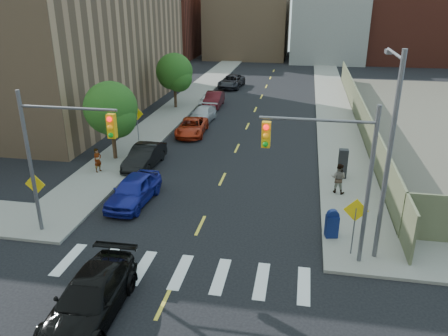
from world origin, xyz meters
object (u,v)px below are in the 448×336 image
at_px(parked_car_grey, 231,82).
at_px(mailbox, 332,224).
at_px(pedestrian_east, 338,178).
at_px(parked_car_red, 192,127).
at_px(pedestrian_west, 98,160).
at_px(parked_car_black, 145,156).
at_px(parked_car_silver, 203,115).
at_px(black_sedan, 90,298).
at_px(parked_car_maroon, 214,99).
at_px(parked_car_blue, 134,190).
at_px(parked_car_white, 207,100).
at_px(payphone, 343,164).

bearing_deg(parked_car_grey, mailbox, -68.04).
bearing_deg(pedestrian_east, parked_car_red, -21.84).
bearing_deg(pedestrian_east, pedestrian_west, 17.56).
height_order(parked_car_black, pedestrian_east, pedestrian_east).
relative_size(parked_car_grey, pedestrian_west, 3.43).
xyz_separation_m(parked_car_silver, black_sedan, (1.86, -25.83, 0.10)).
bearing_deg(pedestrian_west, parked_car_maroon, 11.81).
bearing_deg(pedestrian_west, parked_car_black, -33.35).
xyz_separation_m(parked_car_blue, parked_car_red, (0.00, 12.90, -0.12)).
bearing_deg(mailbox, pedestrian_east, 71.31).
xyz_separation_m(parked_car_maroon, pedestrian_east, (11.30, -19.48, 0.28)).
distance_m(parked_car_blue, parked_car_white, 22.71).
distance_m(parked_car_black, payphone, 12.85).
xyz_separation_m(parked_car_blue, pedestrian_east, (11.16, 3.13, 0.25)).
relative_size(parked_car_black, black_sedan, 0.86).
bearing_deg(parked_car_white, parked_car_silver, -80.95).
bearing_deg(parked_car_silver, black_sedan, -81.80).
height_order(black_sedan, pedestrian_east, pedestrian_east).
relative_size(black_sedan, pedestrian_east, 2.98).
distance_m(parked_car_red, pedestrian_east, 14.84).
xyz_separation_m(parked_car_black, parked_car_white, (0.46, 17.39, -0.13)).
xyz_separation_m(parked_car_grey, payphone, (11.55, -27.15, 0.32)).
bearing_deg(parked_car_silver, mailbox, -56.60).
bearing_deg(parked_car_blue, parked_car_red, 93.61).
bearing_deg(parked_car_maroon, parked_car_grey, 87.73).
xyz_separation_m(parked_car_maroon, parked_car_grey, (0.14, 10.00, 0.00)).
xyz_separation_m(parked_car_white, payphone, (12.39, -17.23, 0.46)).
xyz_separation_m(mailbox, pedestrian_west, (-14.43, 5.59, 0.11)).
relative_size(mailbox, pedestrian_west, 0.89).
distance_m(parked_car_silver, black_sedan, 25.90).
bearing_deg(pedestrian_west, payphone, -60.32).
bearing_deg(black_sedan, mailbox, 37.31).
relative_size(parked_car_silver, pedestrian_east, 2.57).
distance_m(mailbox, pedestrian_east, 5.15).
bearing_deg(pedestrian_east, black_sedan, 71.83).
relative_size(parked_car_blue, pedestrian_west, 2.91).
distance_m(parked_car_white, payphone, 21.23).
height_order(parked_car_white, parked_car_grey, parked_car_grey).
height_order(parked_car_silver, mailbox, mailbox).
xyz_separation_m(payphone, pedestrian_east, (-0.39, -2.33, -0.04)).
bearing_deg(parked_car_black, parked_car_silver, 85.87).
xyz_separation_m(parked_car_black, black_sedan, (3.16, -14.27, 0.02)).
bearing_deg(parked_car_grey, pedestrian_east, -64.33).
bearing_deg(parked_car_maroon, payphone, -57.18).
distance_m(parked_car_red, mailbox, 18.28).
relative_size(parked_car_grey, mailbox, 3.86).
xyz_separation_m(parked_car_silver, parked_car_white, (-0.84, 5.82, -0.05)).
height_order(parked_car_black, pedestrian_west, pedestrian_west).
distance_m(parked_car_blue, parked_car_silver, 16.87).
bearing_deg(parked_car_silver, parked_car_maroon, 95.49).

